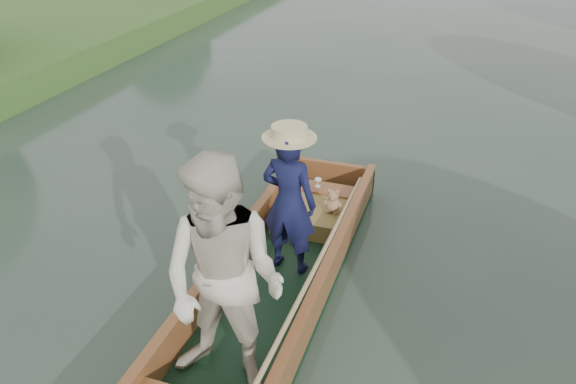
% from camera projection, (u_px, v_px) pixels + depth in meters
% --- Properties ---
extents(ground, '(120.00, 120.00, 0.00)m').
position_uv_depth(ground, '(269.00, 304.00, 5.54)').
color(ground, '#283D30').
rests_on(ground, ground).
extents(punt, '(1.14, 5.00, 2.10)m').
position_uv_depth(punt, '(256.00, 267.00, 4.84)').
color(punt, black).
rests_on(punt, ground).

